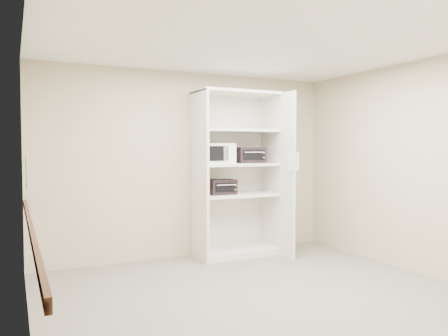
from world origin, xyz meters
name	(u,v)px	position (x,y,z in m)	size (l,w,h in m)	color
floor	(258,296)	(0.00, 0.00, 0.00)	(4.50, 4.00, 0.01)	#625C53
ceiling	(259,43)	(0.00, 0.00, 2.70)	(4.50, 4.00, 0.01)	white
wall_back	(190,164)	(0.00, 2.00, 1.35)	(4.50, 0.02, 2.70)	#B4AB8A
wall_front	(415,185)	(0.00, -2.00, 1.35)	(4.50, 0.02, 2.70)	#B4AB8A
wall_left	(27,177)	(-2.25, 0.00, 1.35)	(0.02, 4.00, 2.70)	#B4AB8A
wall_right	(410,167)	(2.25, 0.00, 1.35)	(0.02, 4.00, 2.70)	#B4AB8A
shelving_unit	(239,179)	(0.67, 1.70, 1.13)	(1.24, 0.92, 2.42)	silver
microwave	(216,153)	(0.31, 1.76, 1.52)	(0.49, 0.37, 0.29)	white
toaster_oven_upper	(250,155)	(0.84, 1.69, 1.49)	(0.40, 0.30, 0.23)	black
toaster_oven_lower	(221,187)	(0.37, 1.71, 1.03)	(0.39, 0.29, 0.22)	black
paper_sign	(293,162)	(1.19, 1.07, 1.40)	(0.19, 0.01, 0.25)	white
chair_rail	(31,230)	(-2.23, 0.00, 0.90)	(0.04, 3.98, 0.08)	#3D2313
wall_poster	(27,172)	(-2.24, 0.53, 1.36)	(0.01, 0.23, 0.32)	silver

